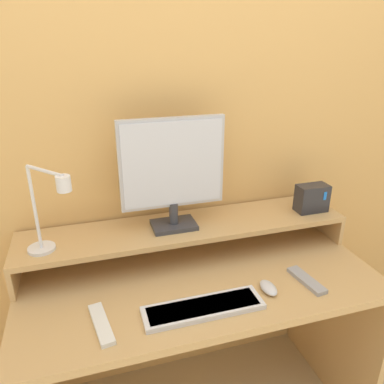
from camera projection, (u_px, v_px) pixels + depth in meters
wall_back at (175, 128)px, 1.55m from camera, size 6.00×0.05×2.50m
desk at (200, 320)px, 1.51m from camera, size 1.35×0.63×0.75m
monitor_shelf at (187, 229)px, 1.55m from camera, size 1.35×0.27×0.13m
monitor at (173, 170)px, 1.43m from camera, size 0.41×0.12×0.45m
desk_lamp at (48, 214)px, 1.26m from camera, size 0.19×0.21×0.33m
router_dock at (312, 198)px, 1.64m from camera, size 0.14×0.08×0.12m
keyboard at (203, 308)px, 1.25m from camera, size 0.41×0.12×0.02m
mouse at (268, 288)px, 1.34m from camera, size 0.05×0.09×0.03m
remote_control at (101, 324)px, 1.18m from camera, size 0.07×0.20×0.02m
remote_secondary at (306, 280)px, 1.40m from camera, size 0.07×0.18×0.02m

